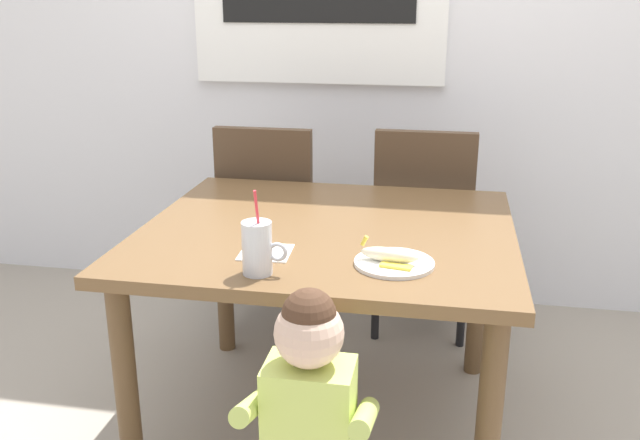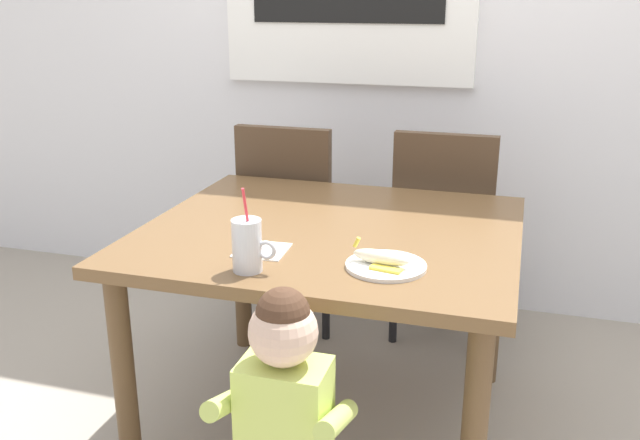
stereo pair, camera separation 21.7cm
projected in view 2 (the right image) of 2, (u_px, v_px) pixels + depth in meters
ground_plane at (330, 422)px, 2.53m from camera, size 24.00×24.00×0.00m
back_wall at (404, 3)px, 3.21m from camera, size 6.40×0.17×2.90m
dining_table at (331, 255)px, 2.33m from camera, size 1.22×1.10×0.75m
dining_chair_left at (292, 214)px, 3.13m from camera, size 0.44×0.45×0.96m
dining_chair_right at (444, 224)px, 3.00m from camera, size 0.44×0.45×0.96m
toddler_standing at (284, 404)px, 1.71m from camera, size 0.33×0.24×0.84m
milk_cup at (248, 248)px, 1.92m from camera, size 0.13×0.08×0.25m
snack_plate at (386, 266)px, 1.96m from camera, size 0.23×0.23×0.01m
peeled_banana at (382, 258)px, 1.94m from camera, size 0.18×0.12×0.07m
paper_napkin at (262, 250)px, 2.09m from camera, size 0.16×0.16×0.00m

